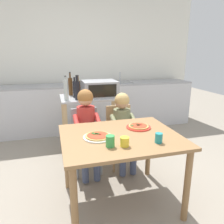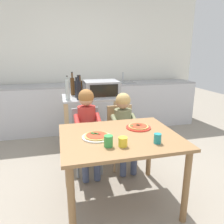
# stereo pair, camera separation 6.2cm
# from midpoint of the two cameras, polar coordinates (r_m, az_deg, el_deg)

# --- Properties ---
(ground_plane) EXTENTS (10.78, 10.78, 0.00)m
(ground_plane) POSITION_cam_midpoint_polar(r_m,az_deg,el_deg) (3.34, -2.79, -11.41)
(ground_plane) COLOR gray
(back_wall_tiled) EXTENTS (4.97, 0.12, 2.70)m
(back_wall_tiled) POSITION_cam_midpoint_polar(r_m,az_deg,el_deg) (4.64, -7.26, 13.43)
(back_wall_tiled) COLOR white
(back_wall_tiled) RESTS_ON ground
(kitchen_counter) EXTENTS (4.48, 0.60, 1.11)m
(kitchen_counter) POSITION_cam_midpoint_polar(r_m,az_deg,el_deg) (4.36, -6.18, 1.46)
(kitchen_counter) COLOR silver
(kitchen_counter) RESTS_ON ground
(kitchen_island_cart) EXTENTS (0.90, 0.60, 0.88)m
(kitchen_island_cart) POSITION_cam_midpoint_polar(r_m,az_deg,el_deg) (3.28, -4.34, -0.93)
(kitchen_island_cart) COLOR #B7BABF
(kitchen_island_cart) RESTS_ON ground
(toaster_oven) EXTENTS (0.50, 0.41, 0.23)m
(toaster_oven) POSITION_cam_midpoint_polar(r_m,az_deg,el_deg) (3.18, -2.29, 6.23)
(toaster_oven) COLOR #999BA0
(toaster_oven) RESTS_ON kitchen_island_cart
(bottle_slim_sauce) EXTENTS (0.05, 0.05, 0.29)m
(bottle_slim_sauce) POSITION_cam_midpoint_polar(r_m,az_deg,el_deg) (3.14, -8.82, 6.13)
(bottle_slim_sauce) COLOR black
(bottle_slim_sauce) RESTS_ON kitchen_island_cart
(bottle_squat_spirits) EXTENTS (0.06, 0.06, 0.33)m
(bottle_squat_spirits) POSITION_cam_midpoint_polar(r_m,az_deg,el_deg) (2.98, -11.12, 5.74)
(bottle_squat_spirits) COLOR #ADB7B2
(bottle_squat_spirits) RESTS_ON kitchen_island_cart
(bottle_dark_olive_oil) EXTENTS (0.06, 0.06, 0.35)m
(bottle_dark_olive_oil) POSITION_cam_midpoint_polar(r_m,az_deg,el_deg) (3.32, -9.90, 6.83)
(bottle_dark_olive_oil) COLOR #4C2D14
(bottle_dark_olive_oil) RESTS_ON kitchen_island_cart
(bottle_clear_vinegar) EXTENTS (0.07, 0.07, 0.34)m
(bottle_clear_vinegar) POSITION_cam_midpoint_polar(r_m,az_deg,el_deg) (2.98, -8.23, 5.90)
(bottle_clear_vinegar) COLOR black
(bottle_clear_vinegar) RESTS_ON kitchen_island_cart
(bottle_brown_beer) EXTENTS (0.07, 0.07, 0.30)m
(bottle_brown_beer) POSITION_cam_midpoint_polar(r_m,az_deg,el_deg) (3.32, -7.92, 6.52)
(bottle_brown_beer) COLOR #4C2D14
(bottle_brown_beer) RESTS_ON kitchen_island_cart
(dining_table) EXTENTS (1.12, 0.93, 0.75)m
(dining_table) POSITION_cam_midpoint_polar(r_m,az_deg,el_deg) (2.12, 2.85, -8.86)
(dining_table) COLOR olive
(dining_table) RESTS_ON ground
(dining_chair_left) EXTENTS (0.36, 0.36, 0.81)m
(dining_chair_left) POSITION_cam_midpoint_polar(r_m,az_deg,el_deg) (2.82, -6.09, -6.09)
(dining_chair_left) COLOR gray
(dining_chair_left) RESTS_ON ground
(dining_chair_right) EXTENTS (0.36, 0.36, 0.81)m
(dining_chair_right) POSITION_cam_midpoint_polar(r_m,az_deg,el_deg) (2.93, 3.07, -5.16)
(dining_chair_right) COLOR tan
(dining_chair_right) RESTS_ON ground
(child_in_red_shirt) EXTENTS (0.32, 0.42, 1.07)m
(child_in_red_shirt) POSITION_cam_midpoint_polar(r_m,az_deg,el_deg) (2.64, -5.85, -2.80)
(child_in_red_shirt) COLOR #424C6B
(child_in_red_shirt) RESTS_ON ground
(child_in_olive_shirt) EXTENTS (0.32, 0.42, 1.00)m
(child_in_olive_shirt) POSITION_cam_midpoint_polar(r_m,az_deg,el_deg) (2.76, 3.87, -2.65)
(child_in_olive_shirt) COLOR #424C6B
(child_in_olive_shirt) RESTS_ON ground
(pizza_plate_white) EXTENTS (0.27, 0.27, 0.03)m
(pizza_plate_white) POSITION_cam_midpoint_polar(r_m,az_deg,el_deg) (2.02, -3.20, -6.46)
(pizza_plate_white) COLOR white
(pizza_plate_white) RESTS_ON dining_table
(pizza_plate_red_rimmed) EXTENTS (0.26, 0.26, 0.03)m
(pizza_plate_red_rimmed) POSITION_cam_midpoint_polar(r_m,az_deg,el_deg) (2.28, 7.78, -3.92)
(pizza_plate_red_rimmed) COLOR red
(pizza_plate_red_rimmed) RESTS_ON dining_table
(drinking_cup_green) EXTENTS (0.08, 0.08, 0.10)m
(drinking_cup_green) POSITION_cam_midpoint_polar(r_m,az_deg,el_deg) (1.82, 0.02, -7.73)
(drinking_cup_green) COLOR green
(drinking_cup_green) RESTS_ON dining_table
(drinking_cup_yellow) EXTENTS (0.08, 0.08, 0.08)m
(drinking_cup_yellow) POSITION_cam_midpoint_polar(r_m,az_deg,el_deg) (1.83, 3.88, -7.91)
(drinking_cup_yellow) COLOR yellow
(drinking_cup_yellow) RESTS_ON dining_table
(drinking_cup_teal) EXTENTS (0.07, 0.07, 0.09)m
(drinking_cup_teal) POSITION_cam_midpoint_polar(r_m,az_deg,el_deg) (1.94, 12.88, -6.86)
(drinking_cup_teal) COLOR teal
(drinking_cup_teal) RESTS_ON dining_table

